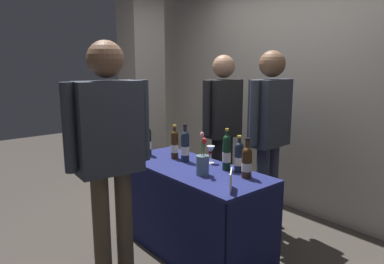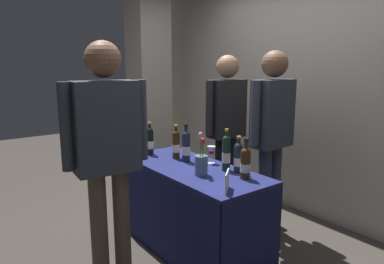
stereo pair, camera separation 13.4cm
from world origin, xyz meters
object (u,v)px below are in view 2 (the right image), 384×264
at_px(display_bottle_0, 186,146).
at_px(vendor_presenter, 272,127).
at_px(concrete_pillar, 148,50).
at_px(featured_wine_bottle, 226,153).
at_px(taster_foreground_right, 107,144).
at_px(flower_vase, 201,163).
at_px(tasting_table, 192,195).
at_px(wine_glass_near_vendor, 211,151).

height_order(display_bottle_0, vendor_presenter, vendor_presenter).
relative_size(concrete_pillar, vendor_presenter, 2.07).
relative_size(concrete_pillar, featured_wine_bottle, 10.41).
bearing_deg(taster_foreground_right, flower_vase, -8.72).
bearing_deg(flower_vase, taster_foreground_right, -103.89).
height_order(featured_wine_bottle, taster_foreground_right, taster_foreground_right).
height_order(featured_wine_bottle, flower_vase, flower_vase).
distance_m(flower_vase, taster_foreground_right, 0.75).
height_order(tasting_table, vendor_presenter, vendor_presenter).
bearing_deg(tasting_table, vendor_presenter, 75.59).
height_order(tasting_table, flower_vase, flower_vase).
bearing_deg(display_bottle_0, wine_glass_near_vendor, 38.18).
xyz_separation_m(display_bottle_0, wine_glass_near_vendor, (0.18, 0.14, -0.03)).
xyz_separation_m(vendor_presenter, taster_foreground_right, (-0.15, -1.54, 0.03)).
distance_m(featured_wine_bottle, display_bottle_0, 0.42).
distance_m(flower_vase, vendor_presenter, 0.86).
height_order(featured_wine_bottle, wine_glass_near_vendor, featured_wine_bottle).
xyz_separation_m(concrete_pillar, taster_foreground_right, (1.96, -1.48, -0.72)).
relative_size(display_bottle_0, flower_vase, 0.97).
relative_size(concrete_pillar, tasting_table, 2.53).
distance_m(tasting_table, taster_foreground_right, 0.96).
bearing_deg(vendor_presenter, display_bottle_0, -30.51).
bearing_deg(taster_foreground_right, tasting_table, 8.66).
xyz_separation_m(flower_vase, vendor_presenter, (-0.02, 0.84, 0.19)).
height_order(tasting_table, taster_foreground_right, taster_foreground_right).
distance_m(concrete_pillar, tasting_table, 2.41).
bearing_deg(tasting_table, display_bottle_0, 160.52).
bearing_deg(tasting_table, featured_wine_bottle, 33.31).
height_order(featured_wine_bottle, display_bottle_0, featured_wine_bottle).
bearing_deg(concrete_pillar, wine_glass_near_vendor, -14.85).
relative_size(concrete_pillar, taster_foreground_right, 2.03).
bearing_deg(concrete_pillar, featured_wine_bottle, -14.27).
bearing_deg(wine_glass_near_vendor, flower_vase, -53.51).
xyz_separation_m(display_bottle_0, vendor_presenter, (0.36, 0.71, 0.14)).
xyz_separation_m(display_bottle_0, taster_foreground_right, (0.21, -0.83, 0.17)).
bearing_deg(tasting_table, concrete_pillar, 159.61).
height_order(concrete_pillar, featured_wine_bottle, concrete_pillar).
bearing_deg(display_bottle_0, featured_wine_bottle, 14.21).
relative_size(display_bottle_0, wine_glass_near_vendor, 2.19).
relative_size(featured_wine_bottle, wine_glass_near_vendor, 2.25).
distance_m(display_bottle_0, vendor_presenter, 0.81).
distance_m(tasting_table, display_bottle_0, 0.43).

